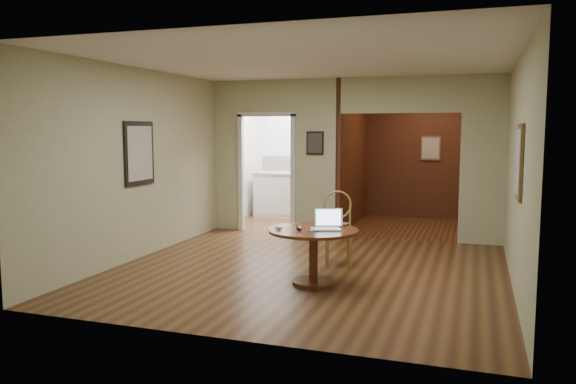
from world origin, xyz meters
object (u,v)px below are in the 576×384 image
(chair, at_px, (338,224))
(dining_table, at_px, (313,243))
(open_laptop, at_px, (327,223))
(closed_laptop, at_px, (333,224))

(chair, bearing_deg, dining_table, -111.85)
(dining_table, distance_m, open_laptop, 0.29)
(chair, height_order, open_laptop, chair)
(dining_table, bearing_deg, closed_laptop, 64.58)
(chair, xyz_separation_m, closed_laptop, (0.11, -0.69, 0.12))
(open_laptop, bearing_deg, chair, 74.27)
(dining_table, relative_size, chair, 1.06)
(chair, relative_size, open_laptop, 2.53)
(closed_laptop, bearing_deg, dining_table, -109.85)
(open_laptop, height_order, closed_laptop, open_laptop)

